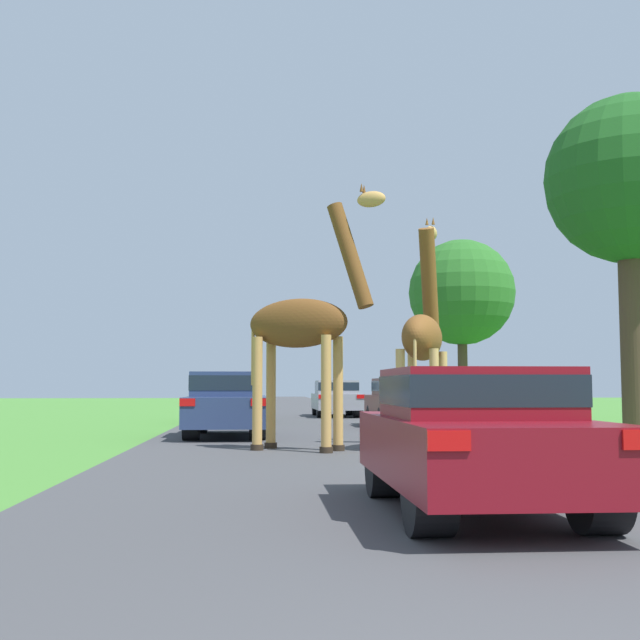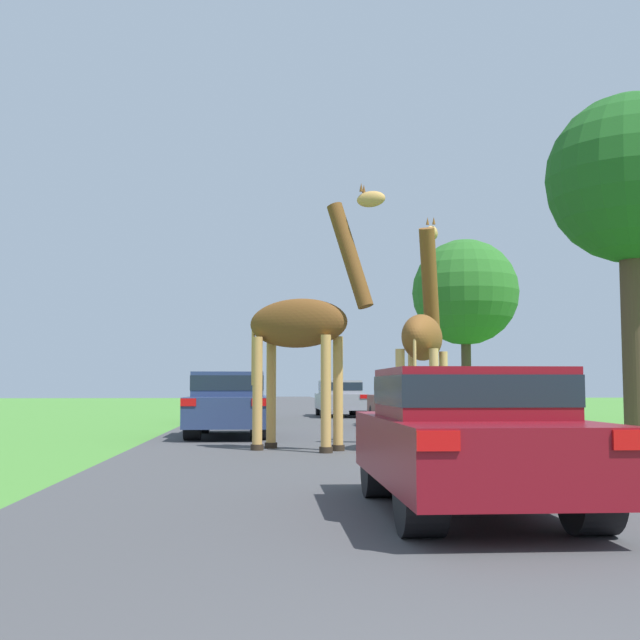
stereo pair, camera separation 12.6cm
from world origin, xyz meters
The scene contains 10 objects.
road centered at (0.00, 30.00, 0.00)m, with size 7.57×120.00×0.00m.
giraffe_near_road centered at (-0.44, 13.43, 2.33)m, with size 2.69×1.77×4.99m.
giraffe_companion centered at (1.88, 13.53, 2.18)m, with size 1.39×2.74×4.77m.
car_lead_maroon centered at (0.81, 5.91, 0.75)m, with size 1.77×3.93×1.39m.
car_queue_right centered at (-2.36, 25.65, 0.74)m, with size 1.77×4.66×1.36m.
car_queue_left centered at (3.02, 22.07, 0.76)m, with size 1.86×3.96×1.45m.
car_far_ahead centered at (-2.07, 17.85, 0.82)m, with size 1.86×4.35×1.55m.
car_verge_right centered at (1.80, 30.44, 0.77)m, with size 1.77×4.38×1.44m.
tree_left_edge centered at (6.71, 14.69, 5.56)m, with size 3.66×3.66×7.52m.
tree_centre_back centered at (6.67, 29.21, 4.90)m, with size 4.19×4.19×7.01m.
Camera 1 is at (-1.28, -1.79, 1.22)m, focal length 45.00 mm.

